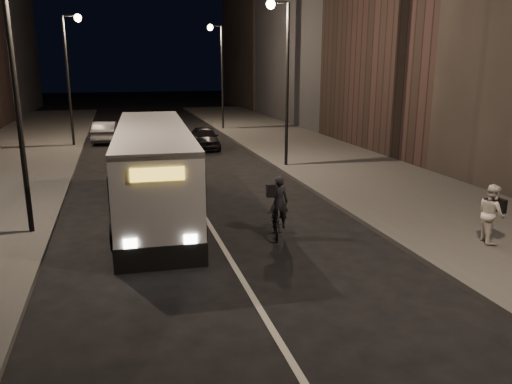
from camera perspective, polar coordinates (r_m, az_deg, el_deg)
ground at (r=13.65m, az=-2.60°, el=-8.31°), size 180.00×180.00×0.00m
sidewalk_right at (r=29.07m, az=7.59°, el=3.99°), size 7.00×70.00×0.16m
streetlight_right_mid at (r=25.60m, az=3.04°, el=14.59°), size 1.20×0.44×8.12m
streetlight_right_far at (r=41.09m, az=-4.28°, el=14.49°), size 1.20×0.44×8.12m
streetlight_left_near at (r=16.48m, az=-25.18°, el=13.41°), size 1.20×0.44×8.12m
streetlight_left_far at (r=34.38m, az=-20.39°, el=13.69°), size 1.20×0.44×8.12m
city_bus at (r=18.56m, az=-11.61°, el=3.01°), size 3.18×11.68×3.12m
cyclist_on_bicycle at (r=15.62m, az=2.42°, el=-2.78°), size 1.02×1.81×1.97m
pedestrian_woman at (r=16.13m, az=25.31°, el=-2.23°), size 0.85×0.99×1.75m
car_near at (r=32.32m, az=-5.88°, el=6.20°), size 1.87×4.18×1.40m
car_mid at (r=36.47m, az=-16.81°, el=6.62°), size 1.89×4.48×1.44m
car_far at (r=42.74m, az=-10.51°, el=8.04°), size 2.02×4.93×1.43m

